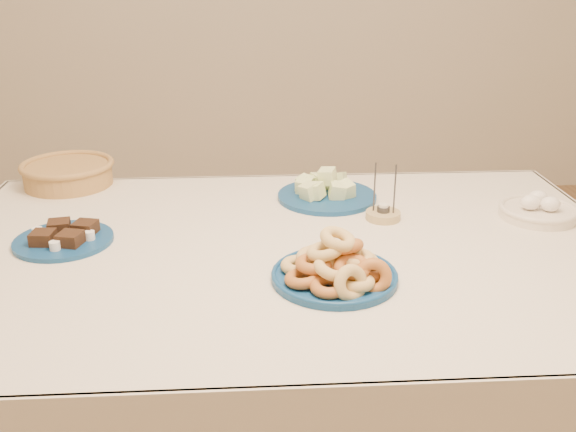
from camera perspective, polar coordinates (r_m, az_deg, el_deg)
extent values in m
cylinder|color=brown|center=(2.18, -19.65, -8.00)|extent=(0.06, 0.06, 0.72)
cylinder|color=brown|center=(2.23, 17.60, -6.97)|extent=(0.06, 0.06, 0.72)
cube|color=silver|center=(1.56, -0.11, -3.06)|extent=(1.70, 1.10, 0.02)
cube|color=silver|center=(2.12, -1.00, 0.01)|extent=(1.70, 0.01, 0.28)
cylinder|color=navy|center=(1.40, 4.14, -5.42)|extent=(0.35, 0.35, 0.01)
torus|color=navy|center=(1.40, 4.15, -5.16)|extent=(0.36, 0.36, 0.01)
torus|color=tan|center=(1.44, 6.52, -3.98)|extent=(0.11, 0.11, 0.03)
torus|color=#975121|center=(1.47, 4.61, -3.36)|extent=(0.10, 0.10, 0.03)
torus|color=#975121|center=(1.45, 2.39, -3.60)|extent=(0.11, 0.11, 0.03)
torus|color=tan|center=(1.41, 0.95, -4.42)|extent=(0.11, 0.11, 0.03)
torus|color=#975121|center=(1.35, 1.35, -5.57)|extent=(0.11, 0.11, 0.03)
torus|color=#975121|center=(1.32, 3.65, -6.26)|extent=(0.10, 0.10, 0.03)
torus|color=tan|center=(1.34, 6.06, -5.88)|extent=(0.10, 0.10, 0.03)
torus|color=#975121|center=(1.39, 7.23, -4.98)|extent=(0.11, 0.11, 0.03)
torus|color=tan|center=(1.42, 5.21, -3.18)|extent=(0.09, 0.09, 0.03)
torus|color=#975121|center=(1.43, 3.54, -2.95)|extent=(0.11, 0.11, 0.04)
torus|color=tan|center=(1.40, 2.29, -3.47)|extent=(0.10, 0.10, 0.04)
torus|color=#975121|center=(1.36, 2.31, -4.27)|extent=(0.11, 0.11, 0.03)
torus|color=tan|center=(1.34, 3.90, -4.78)|extent=(0.08, 0.08, 0.05)
torus|color=#975121|center=(1.35, 5.70, -4.54)|extent=(0.08, 0.08, 0.04)
torus|color=tan|center=(1.39, 6.11, -3.79)|extent=(0.09, 0.09, 0.02)
torus|color=#975121|center=(1.39, 5.13, -2.74)|extent=(0.11, 0.11, 0.05)
torus|color=tan|center=(1.36, 3.30, -3.11)|extent=(0.10, 0.10, 0.04)
torus|color=tan|center=(1.36, 4.46, -2.06)|extent=(0.11, 0.11, 0.05)
torus|color=tan|center=(1.31, 5.59, -5.99)|extent=(0.09, 0.08, 0.08)
torus|color=#975121|center=(1.35, 7.55, -5.38)|extent=(0.08, 0.06, 0.08)
cylinder|color=navy|center=(1.87, 3.48, 1.75)|extent=(0.35, 0.35, 0.01)
cube|color=#D8F198|center=(1.87, 1.51, 2.70)|extent=(0.06, 0.07, 0.05)
cube|color=#D8F198|center=(1.83, 2.42, 2.24)|extent=(0.07, 0.06, 0.06)
cube|color=#D8F198|center=(1.91, 3.08, 3.15)|extent=(0.06, 0.07, 0.05)
cube|color=#D8F198|center=(1.91, 3.38, 3.15)|extent=(0.05, 0.06, 0.06)
cube|color=#D8F198|center=(1.84, 5.12, 2.35)|extent=(0.06, 0.07, 0.06)
cube|color=#D8F198|center=(1.83, 4.41, 2.26)|extent=(0.05, 0.05, 0.06)
cube|color=#D8F198|center=(1.89, 1.68, 2.95)|extent=(0.06, 0.06, 0.05)
cube|color=#D8F198|center=(1.90, 2.73, 3.06)|extent=(0.07, 0.06, 0.05)
cube|color=#D8F198|center=(1.92, 4.50, 3.21)|extent=(0.06, 0.07, 0.06)
cube|color=#D8F198|center=(1.85, 3.52, 3.54)|extent=(0.06, 0.06, 0.05)
cube|color=#D8F198|center=(1.82, 1.90, 2.21)|extent=(0.07, 0.06, 0.06)
cube|color=#D8F198|center=(1.88, 1.54, 2.84)|extent=(0.06, 0.07, 0.06)
cylinder|color=navy|center=(1.67, -19.32, -2.06)|extent=(0.24, 0.24, 0.01)
cube|color=black|center=(1.65, -20.95, -1.80)|extent=(0.06, 0.06, 0.03)
cube|color=black|center=(1.62, -18.79, -1.92)|extent=(0.06, 0.06, 0.03)
cube|color=black|center=(1.70, -19.68, -0.89)|extent=(0.06, 0.06, 0.03)
cube|color=black|center=(1.68, -17.57, -0.99)|extent=(0.06, 0.06, 0.03)
cylinder|color=white|center=(1.70, -21.38, -1.31)|extent=(0.03, 0.03, 0.02)
cylinder|color=white|center=(1.61, -20.02, -2.50)|extent=(0.03, 0.03, 0.02)
cylinder|color=white|center=(1.64, -17.22, -1.66)|extent=(0.03, 0.03, 0.02)
cylinder|color=olive|center=(2.09, -18.95, 3.46)|extent=(0.29, 0.29, 0.06)
torus|color=olive|center=(2.08, -19.06, 4.34)|extent=(0.31, 0.31, 0.02)
cylinder|color=tan|center=(1.74, 8.44, 0.06)|extent=(0.12, 0.12, 0.02)
cylinder|color=#3A3A3E|center=(1.73, 8.48, 0.61)|extent=(0.04, 0.04, 0.01)
cylinder|color=white|center=(1.73, 8.50, 0.94)|extent=(0.03, 0.03, 0.01)
cylinder|color=#3A3A3E|center=(1.71, 7.71, 2.57)|extent=(0.01, 0.01, 0.13)
cylinder|color=#3A3A3E|center=(1.71, 9.47, 2.38)|extent=(0.01, 0.01, 0.13)
cylinder|color=silver|center=(1.85, 21.30, 0.25)|extent=(0.22, 0.22, 0.03)
torus|color=silver|center=(1.85, 21.35, 0.62)|extent=(0.22, 0.22, 0.02)
ellipsoid|color=white|center=(1.82, 20.76, 1.14)|extent=(0.06, 0.04, 0.04)
ellipsoid|color=white|center=(1.83, 22.30, 1.00)|extent=(0.06, 0.04, 0.04)
ellipsoid|color=white|center=(1.87, 21.33, 1.54)|extent=(0.06, 0.04, 0.04)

